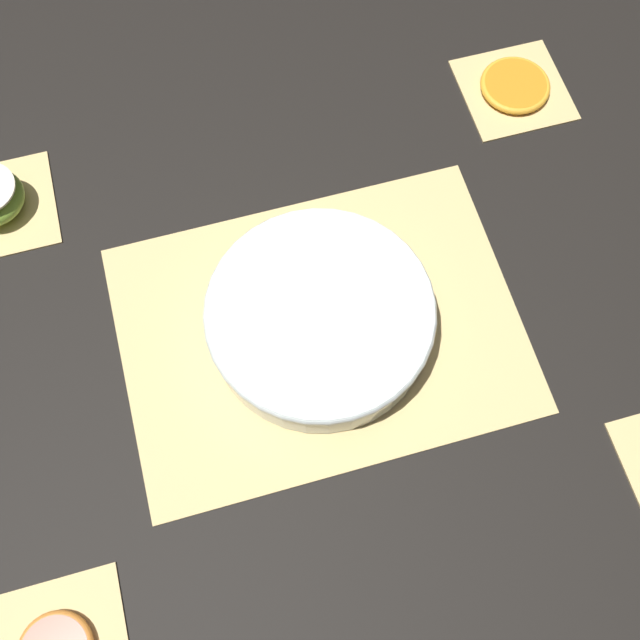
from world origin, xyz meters
name	(u,v)px	position (x,y,z in m)	size (l,w,h in m)	color
ground_plane	(320,329)	(0.00, 0.00, 0.00)	(6.00, 6.00, 0.00)	black
bamboo_mat_center	(320,328)	(0.00, 0.00, 0.00)	(0.47, 0.34, 0.01)	#D6B775
coaster_mat_far_right	(514,89)	(0.35, 0.27, 0.00)	(0.14, 0.14, 0.01)	#D6B775
fruit_salad_bowl	(320,317)	(0.00, 0.00, 0.04)	(0.26, 0.26, 0.06)	silver
orange_slice_whole	(515,85)	(0.35, 0.27, 0.01)	(0.09, 0.09, 0.01)	orange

